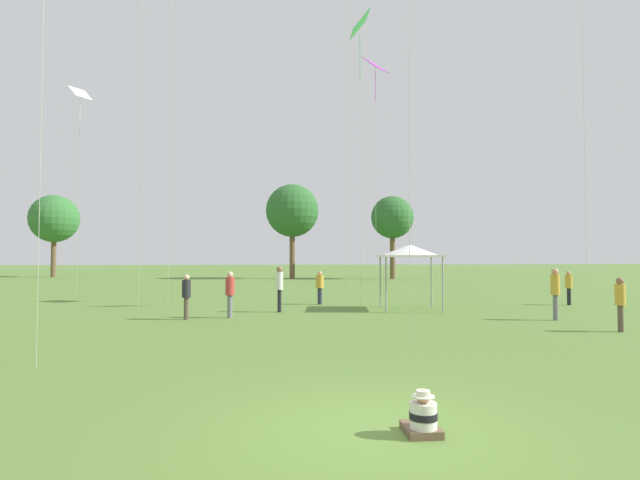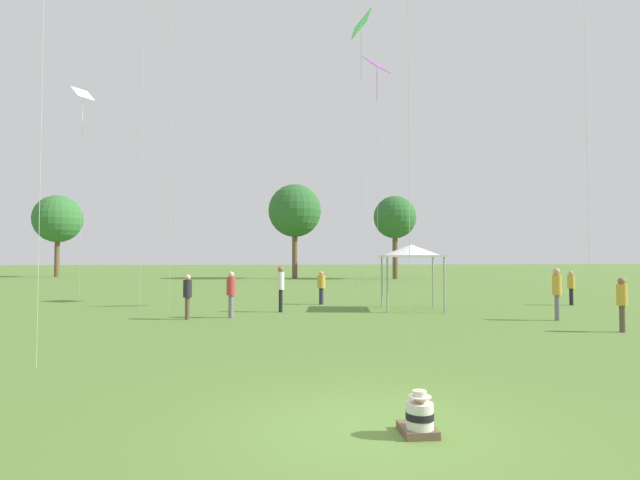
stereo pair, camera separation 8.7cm
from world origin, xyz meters
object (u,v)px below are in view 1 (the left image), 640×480
at_px(seated_toddler, 423,417).
at_px(person_standing_4, 620,299).
at_px(person_standing_7, 280,284).
at_px(kite_9, 80,100).
at_px(distant_tree_2, 292,211).
at_px(canopy_tent, 410,251).
at_px(kite_2, 375,72).
at_px(kite_0, 360,33).
at_px(distant_tree_1, 392,218).
at_px(person_standing_0, 555,288).
at_px(person_standing_3, 320,285).
at_px(person_standing_5, 186,292).
at_px(person_standing_6, 569,285).
at_px(person_standing_1, 230,290).
at_px(distant_tree_0, 54,219).

relative_size(seated_toddler, person_standing_4, 0.35).
distance_m(person_standing_7, kite_9, 18.04).
xyz_separation_m(person_standing_4, distant_tree_2, (-6.77, 38.90, 6.15)).
distance_m(canopy_tent, kite_2, 9.35).
relative_size(kite_2, distant_tree_2, 1.20).
xyz_separation_m(kite_2, distant_tree_2, (-1.82, 29.00, -4.16)).
bearing_deg(kite_2, kite_0, -109.83).
xyz_separation_m(person_standing_7, distant_tree_1, (13.24, 29.99, 5.19)).
bearing_deg(person_standing_4, kite_9, 89.23).
bearing_deg(seated_toddler, person_standing_0, 52.12).
distance_m(person_standing_3, person_standing_4, 12.46).
bearing_deg(person_standing_5, person_standing_7, 8.38).
distance_m(person_standing_6, distant_tree_2, 33.26).
relative_size(person_standing_1, person_standing_7, 0.91).
relative_size(person_standing_5, kite_2, 0.13).
bearing_deg(person_standing_4, person_standing_5, 108.12).
distance_m(kite_2, kite_9, 17.24).
bearing_deg(kite_9, canopy_tent, -36.34).
bearing_deg(person_standing_5, person_standing_3, 21.11).
bearing_deg(person_standing_6, kite_9, 133.05).
height_order(person_standing_1, kite_2, kite_2).
xyz_separation_m(person_standing_0, person_standing_4, (0.26, -2.81, -0.14)).
relative_size(person_standing_3, distant_tree_1, 0.18).
xyz_separation_m(person_standing_5, kite_0, (6.67, 1.57, 10.49)).
height_order(person_standing_3, person_standing_6, person_standing_6).
relative_size(person_standing_1, kite_0, 0.14).
bearing_deg(distant_tree_0, person_standing_7, -59.39).
distance_m(person_standing_7, kite_0, 10.82).
height_order(seated_toddler, person_standing_4, person_standing_4).
height_order(seated_toddler, person_standing_1, person_standing_1).
xyz_separation_m(person_standing_1, kite_0, (5.16, 1.28, 10.44)).
distance_m(kite_0, distant_tree_1, 32.39).
height_order(person_standing_4, person_standing_7, person_standing_7).
relative_size(person_standing_6, person_standing_7, 0.86).
relative_size(seated_toddler, person_standing_0, 0.31).
xyz_separation_m(kite_0, distant_tree_1, (9.98, 30.39, -5.11)).
xyz_separation_m(person_standing_1, kite_9, (-9.17, 11.62, 10.35)).
height_order(person_standing_6, distant_tree_2, distant_tree_2).
distance_m(kite_9, distant_tree_2, 26.67).
bearing_deg(canopy_tent, distant_tree_2, 94.50).
distance_m(canopy_tent, distant_tree_0, 49.40).
relative_size(person_standing_0, person_standing_5, 1.14).
bearing_deg(person_standing_4, kite_2, 64.42).
bearing_deg(kite_0, person_standing_6, 147.90).
bearing_deg(canopy_tent, person_standing_7, -178.23).
relative_size(seated_toddler, person_standing_6, 0.36).
relative_size(person_standing_1, distant_tree_2, 0.17).
xyz_separation_m(person_standing_5, distant_tree_2, (6.40, 34.18, 6.17)).
bearing_deg(person_standing_3, person_standing_7, -160.27).
xyz_separation_m(person_standing_3, kite_0, (1.21, -3.49, 10.54)).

